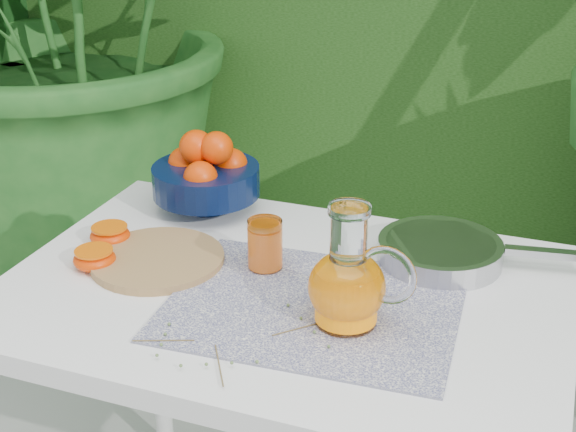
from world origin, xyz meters
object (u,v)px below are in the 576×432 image
(white_table, at_px, (284,325))
(fruit_bowl, at_px, (206,174))
(saute_pan, at_px, (442,251))
(juice_pitcher, at_px, (348,284))
(cutting_board, at_px, (157,259))

(white_table, distance_m, fruit_bowl, 0.41)
(fruit_bowl, distance_m, saute_pan, 0.53)
(white_table, distance_m, saute_pan, 0.33)
(juice_pitcher, relative_size, saute_pan, 0.49)
(cutting_board, xyz_separation_m, fruit_bowl, (-0.02, 0.26, 0.07))
(juice_pitcher, height_order, saute_pan, juice_pitcher)
(white_table, bearing_deg, fruit_bowl, 136.64)
(cutting_board, bearing_deg, fruit_bowl, 94.18)
(cutting_board, relative_size, juice_pitcher, 1.21)
(saute_pan, bearing_deg, juice_pitcher, -111.05)
(cutting_board, bearing_deg, white_table, -0.01)
(fruit_bowl, relative_size, saute_pan, 0.66)
(cutting_board, relative_size, saute_pan, 0.59)
(fruit_bowl, height_order, saute_pan, fruit_bowl)
(saute_pan, bearing_deg, fruit_bowl, 172.64)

